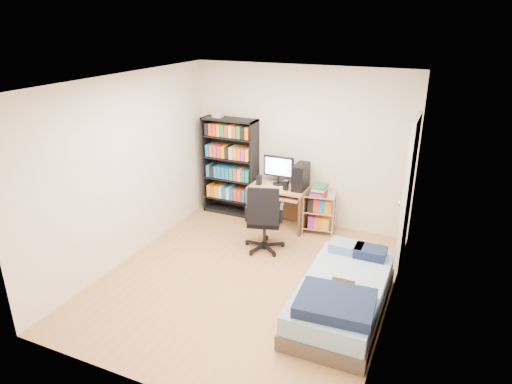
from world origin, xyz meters
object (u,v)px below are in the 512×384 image
at_px(computer_desk, 285,190).
at_px(bed, 342,296).
at_px(office_chair, 264,230).
at_px(media_shelf, 230,166).

height_order(computer_desk, bed, computer_desk).
distance_m(office_chair, bed, 1.73).
xyz_separation_m(media_shelf, bed, (2.44, -2.05, -0.61)).
relative_size(computer_desk, office_chair, 1.13).
distance_m(media_shelf, bed, 3.24).
height_order(computer_desk, office_chair, computer_desk).
bearing_deg(computer_desk, media_shelf, 172.36).
bearing_deg(bed, office_chair, 143.28).
bearing_deg(computer_desk, bed, -53.66).
bearing_deg(bed, computer_desk, 126.34).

